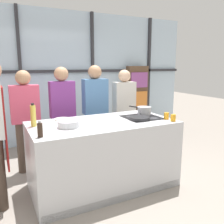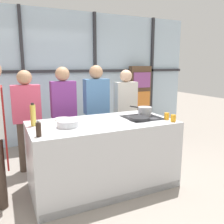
# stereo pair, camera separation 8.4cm
# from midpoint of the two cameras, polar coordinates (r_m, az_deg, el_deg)

# --- Properties ---
(ground_plane) EXTENTS (18.00, 18.00, 0.00)m
(ground_plane) POSITION_cam_midpoint_polar(r_m,az_deg,el_deg) (3.52, -2.81, -17.09)
(ground_plane) COLOR gray
(back_window_wall) EXTENTS (6.40, 0.10, 2.80)m
(back_window_wall) POSITION_cam_midpoint_polar(r_m,az_deg,el_deg) (5.27, -13.14, 8.07)
(back_window_wall) COLOR silver
(back_window_wall) RESTS_ON ground_plane
(bookshelf) EXTENTS (0.54, 0.19, 1.65)m
(bookshelf) POSITION_cam_midpoint_polar(r_m,az_deg,el_deg) (5.90, 5.63, 2.95)
(bookshelf) COLOR brown
(bookshelf) RESTS_ON ground_plane
(demo_island) EXTENTS (1.93, 0.99, 0.92)m
(demo_island) POSITION_cam_midpoint_polar(r_m,az_deg,el_deg) (3.33, -2.86, -10.11)
(demo_island) COLOR silver
(demo_island) RESTS_ON ground_plane
(spectator_far_left) EXTENTS (0.42, 0.22, 1.60)m
(spectator_far_left) POSITION_cam_midpoint_polar(r_m,az_deg,el_deg) (3.89, -20.64, -0.81)
(spectator_far_left) COLOR #47382D
(spectator_far_left) RESTS_ON ground_plane
(spectator_center_left) EXTENTS (0.40, 0.23, 1.64)m
(spectator_center_left) POSITION_cam_midpoint_polar(r_m,az_deg,el_deg) (3.98, -12.38, 0.50)
(spectator_center_left) COLOR #232838
(spectator_center_left) RESTS_ON ground_plane
(spectator_center_right) EXTENTS (0.43, 0.23, 1.67)m
(spectator_center_right) POSITION_cam_midpoint_polar(r_m,az_deg,el_deg) (4.16, -4.62, 1.26)
(spectator_center_right) COLOR #47382D
(spectator_center_right) RESTS_ON ground_plane
(spectator_far_right) EXTENTS (0.41, 0.22, 1.59)m
(spectator_far_right) POSITION_cam_midpoint_polar(r_m,az_deg,el_deg) (4.41, 2.38, 1.25)
(spectator_far_right) COLOR #47382D
(spectator_far_right) RESTS_ON ground_plane
(frying_pan) EXTENTS (0.37, 0.44, 0.04)m
(frying_pan) POSITION_cam_midpoint_polar(r_m,az_deg,el_deg) (3.31, 5.90, -1.48)
(frying_pan) COLOR #232326
(frying_pan) RESTS_ON demo_island
(saucepan) EXTENTS (0.22, 0.37, 0.13)m
(saucepan) POSITION_cam_midpoint_polar(r_m,az_deg,el_deg) (3.64, 7.08, 0.35)
(saucepan) COLOR silver
(saucepan) RESTS_ON demo_island
(white_plate) EXTENTS (0.24, 0.24, 0.01)m
(white_plate) POSITION_cam_midpoint_polar(r_m,az_deg,el_deg) (3.39, -12.47, -1.68)
(white_plate) COLOR white
(white_plate) RESTS_ON demo_island
(mixing_bowl) EXTENTS (0.26, 0.26, 0.08)m
(mixing_bowl) POSITION_cam_midpoint_polar(r_m,az_deg,el_deg) (2.96, -11.22, -2.81)
(mixing_bowl) COLOR silver
(mixing_bowl) RESTS_ON demo_island
(oil_bottle) EXTENTS (0.07, 0.07, 0.29)m
(oil_bottle) POSITION_cam_midpoint_polar(r_m,az_deg,el_deg) (3.10, -19.17, -0.81)
(oil_bottle) COLOR #E0CC4C
(oil_bottle) RESTS_ON demo_island
(pepper_grinder) EXTENTS (0.06, 0.06, 0.18)m
(pepper_grinder) POSITION_cam_midpoint_polar(r_m,az_deg,el_deg) (2.63, -17.82, -4.05)
(pepper_grinder) COLOR #332319
(pepper_grinder) RESTS_ON demo_island
(juice_glass_near) EXTENTS (0.07, 0.07, 0.09)m
(juice_glass_near) POSITION_cam_midpoint_polar(r_m,az_deg,el_deg) (3.30, 13.80, -1.38)
(juice_glass_near) COLOR orange
(juice_glass_near) RESTS_ON demo_island
(juice_glass_far) EXTENTS (0.07, 0.07, 0.09)m
(juice_glass_far) POSITION_cam_midpoint_polar(r_m,az_deg,el_deg) (3.41, 12.28, -0.93)
(juice_glass_far) COLOR orange
(juice_glass_far) RESTS_ON demo_island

